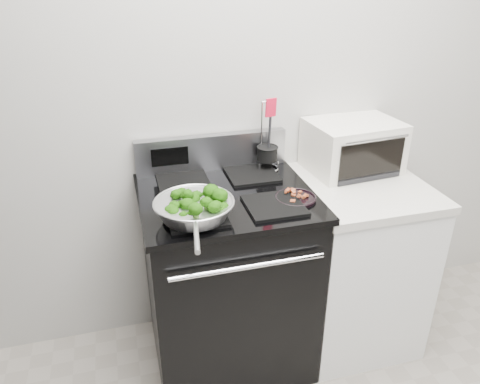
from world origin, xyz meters
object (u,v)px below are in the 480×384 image
object	(u,v)px
utensil_holder	(267,157)
bacon_plate	(296,196)
skillet	(194,208)
toaster_oven	(353,146)
gas_range	(227,277)

from	to	relation	value
utensil_holder	bacon_plate	bearing A→B (deg)	-99.48
skillet	bacon_plate	bearing A→B (deg)	15.33
skillet	toaster_oven	distance (m)	0.97
gas_range	toaster_oven	distance (m)	0.92
bacon_plate	skillet	bearing A→B (deg)	-172.94
skillet	bacon_plate	world-z (taller)	skillet
gas_range	bacon_plate	xyz separation A→B (m)	(0.28, -0.13, 0.48)
gas_range	bacon_plate	bearing A→B (deg)	-24.94
skillet	bacon_plate	distance (m)	0.47
gas_range	bacon_plate	distance (m)	0.57
gas_range	toaster_oven	xyz separation A→B (m)	(0.71, 0.18, 0.56)
toaster_oven	utensil_holder	bearing A→B (deg)	169.12
gas_range	bacon_plate	world-z (taller)	gas_range
skillet	utensil_holder	size ratio (longest dim) A/B	1.42
utensil_holder	toaster_oven	xyz separation A→B (m)	(0.45, -0.04, 0.03)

